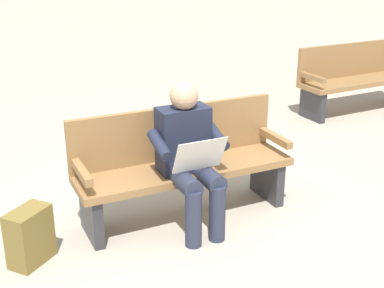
{
  "coord_description": "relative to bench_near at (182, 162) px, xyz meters",
  "views": [
    {
      "loc": [
        1.84,
        3.43,
        2.13
      ],
      "look_at": [
        0.02,
        0.15,
        0.7
      ],
      "focal_mm": 48.7,
      "sensor_mm": 36.0,
      "label": 1
    }
  ],
  "objects": [
    {
      "name": "ground_plane",
      "position": [
        0.0,
        0.07,
        -0.46
      ],
      "size": [
        40.0,
        40.0,
        0.0
      ],
      "primitive_type": "plane",
      "color": "#A89E8E"
    },
    {
      "name": "bench_near",
      "position": [
        0.0,
        0.0,
        0.0
      ],
      "size": [
        1.83,
        0.59,
        0.9
      ],
      "rotation": [
        0.0,
        0.0,
        -0.06
      ],
      "color": "olive",
      "rests_on": "ground"
    },
    {
      "name": "person_seated",
      "position": [
        0.06,
        0.23,
        0.17
      ],
      "size": [
        0.59,
        0.59,
        1.18
      ],
      "rotation": [
        0.0,
        0.0,
        -0.06
      ],
      "color": "#1E2338",
      "rests_on": "ground"
    },
    {
      "name": "backpack",
      "position": [
        1.3,
        0.13,
        -0.26
      ],
      "size": [
        0.37,
        0.34,
        0.41
      ],
      "rotation": [
        0.0,
        0.0,
        3.76
      ],
      "color": "brown",
      "rests_on": "ground"
    },
    {
      "name": "bench_far",
      "position": [
        -3.48,
        -1.47,
        0.0
      ],
      "size": [
        1.81,
        0.53,
        0.9
      ],
      "rotation": [
        0.0,
        0.0,
        -0.03
      ],
      "color": "olive",
      "rests_on": "ground"
    }
  ]
}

